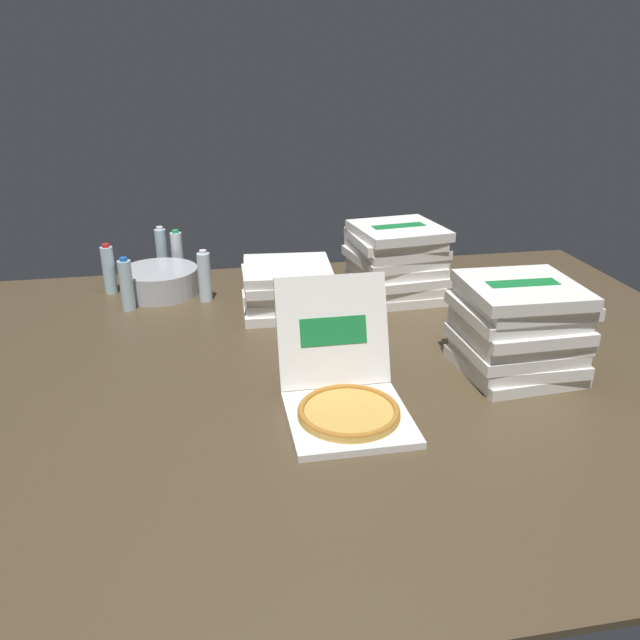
# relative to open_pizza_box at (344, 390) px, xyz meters

# --- Properties ---
(ground_plane) EXTENTS (3.20, 2.40, 0.02)m
(ground_plane) POSITION_rel_open_pizza_box_xyz_m (0.00, 0.31, -0.08)
(ground_plane) COLOR #4C3D28
(open_pizza_box) EXTENTS (0.37, 0.51, 0.37)m
(open_pizza_box) POSITION_rel_open_pizza_box_xyz_m (0.00, 0.00, 0.00)
(open_pizza_box) COLOR white
(open_pizza_box) RESTS_ON ground_plane
(pizza_stack_right_mid) EXTENTS (0.43, 0.43, 0.33)m
(pizza_stack_right_mid) POSITION_rel_open_pizza_box_xyz_m (0.46, 0.97, 0.09)
(pizza_stack_right_mid) COLOR white
(pizza_stack_right_mid) RESTS_ON ground_plane
(pizza_stack_center_near) EXTENTS (0.40, 0.40, 0.33)m
(pizza_stack_center_near) POSITION_rel_open_pizza_box_xyz_m (0.65, 0.16, 0.09)
(pizza_stack_center_near) COLOR white
(pizza_stack_center_near) RESTS_ON ground_plane
(pizza_stack_left_near) EXTENTS (0.41, 0.42, 0.21)m
(pizza_stack_left_near) POSITION_rel_open_pizza_box_xyz_m (-0.06, 0.88, 0.03)
(pizza_stack_left_near) COLOR white
(pizza_stack_left_near) RESTS_ON ground_plane
(ice_bucket) EXTENTS (0.36, 0.36, 0.12)m
(ice_bucket) POSITION_rel_open_pizza_box_xyz_m (-0.61, 1.19, -0.01)
(ice_bucket) COLOR #B7BABF
(ice_bucket) RESTS_ON ground_plane
(water_bottle_0) EXTENTS (0.06, 0.06, 0.24)m
(water_bottle_0) POSITION_rel_open_pizza_box_xyz_m (-0.84, 1.24, 0.04)
(water_bottle_0) COLOR silver
(water_bottle_0) RESTS_ON ground_plane
(water_bottle_1) EXTENTS (0.06, 0.06, 0.24)m
(water_bottle_1) POSITION_rel_open_pizza_box_xyz_m (-0.61, 1.52, 0.04)
(water_bottle_1) COLOR silver
(water_bottle_1) RESTS_ON ground_plane
(water_bottle_2) EXTENTS (0.06, 0.06, 0.24)m
(water_bottle_2) POSITION_rel_open_pizza_box_xyz_m (-0.53, 1.44, 0.04)
(water_bottle_2) COLOR white
(water_bottle_2) RESTS_ON ground_plane
(water_bottle_3) EXTENTS (0.06, 0.06, 0.24)m
(water_bottle_3) POSITION_rel_open_pizza_box_xyz_m (-0.74, 1.01, 0.04)
(water_bottle_3) COLOR silver
(water_bottle_3) RESTS_ON ground_plane
(water_bottle_4) EXTENTS (0.06, 0.06, 0.24)m
(water_bottle_4) POSITION_rel_open_pizza_box_xyz_m (-0.40, 1.06, 0.04)
(water_bottle_4) COLOR silver
(water_bottle_4) RESTS_ON ground_plane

